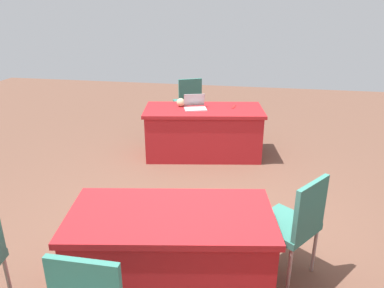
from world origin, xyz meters
TOP-DOWN VIEW (x-y plane):
  - ground_plane at (0.00, 0.00)m, footprint 14.40×14.40m
  - table_foreground at (0.28, -2.13)m, footprint 1.86×1.09m
  - table_mid_left at (0.09, 0.77)m, footprint 1.65×1.03m
  - chair_by_pillar at (-0.85, 0.39)m, footprint 0.62×0.62m
  - chair_back_row at (0.74, -3.28)m, footprint 0.59×0.59m
  - laptop_silver at (0.41, -2.10)m, footprint 0.39×0.37m
  - yarn_ball at (0.64, -2.19)m, footprint 0.13×0.13m
  - scissors_red at (-0.15, -2.30)m, footprint 0.05×0.18m

SIDE VIEW (x-z plane):
  - ground_plane at x=0.00m, z-range 0.00..0.00m
  - table_foreground at x=0.28m, z-range 0.00..0.74m
  - table_mid_left at x=0.09m, z-range 0.00..0.74m
  - chair_by_pillar at x=-0.85m, z-range 0.06..1.01m
  - chair_back_row at x=0.74m, z-range 0.07..1.04m
  - scissors_red at x=-0.15m, z-range 0.74..0.75m
  - laptop_silver at x=0.41m, z-range 0.67..0.88m
  - yarn_ball at x=0.64m, z-range 0.74..0.86m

